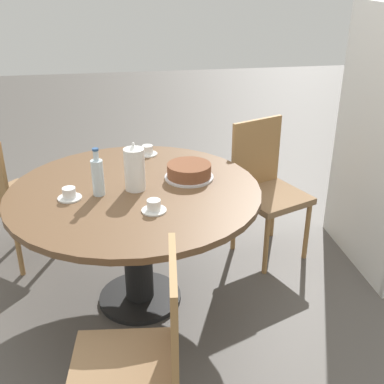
{
  "coord_description": "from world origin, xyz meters",
  "views": [
    {
      "loc": [
        2.43,
        -0.06,
        1.88
      ],
      "look_at": [
        0.0,
        0.32,
        0.71
      ],
      "focal_mm": 45.0,
      "sensor_mm": 36.0,
      "label": 1
    }
  ],
  "objects_px": {
    "chair_b": "(6,194)",
    "bookshelf": "(383,150)",
    "chair_c": "(141,359)",
    "cake_main": "(189,171)",
    "coffee_pot": "(134,168)",
    "cup_b": "(69,194)",
    "cup_c": "(148,151)",
    "chair_a": "(266,186)",
    "cup_a": "(154,207)",
    "water_bottle": "(98,176)"
  },
  "relations": [
    {
      "from": "chair_c",
      "to": "bookshelf",
      "type": "height_order",
      "value": "bookshelf"
    },
    {
      "from": "chair_a",
      "to": "cup_b",
      "type": "xyz_separation_m",
      "value": [
        0.51,
        -1.26,
        0.28
      ]
    },
    {
      "from": "chair_b",
      "to": "bookshelf",
      "type": "xyz_separation_m",
      "value": [
        0.36,
        2.42,
        0.3
      ]
    },
    {
      "from": "chair_b",
      "to": "coffee_pot",
      "type": "distance_m",
      "value": 1.09
    },
    {
      "from": "chair_a",
      "to": "bookshelf",
      "type": "distance_m",
      "value": 0.78
    },
    {
      "from": "water_bottle",
      "to": "chair_b",
      "type": "bearing_deg",
      "value": -134.72
    },
    {
      "from": "water_bottle",
      "to": "cup_c",
      "type": "relative_size",
      "value": 2.07
    },
    {
      "from": "chair_c",
      "to": "cup_b",
      "type": "xyz_separation_m",
      "value": [
        -0.95,
        -0.3,
        0.28
      ]
    },
    {
      "from": "cup_c",
      "to": "cup_a",
      "type": "bearing_deg",
      "value": -2.07
    },
    {
      "from": "coffee_pot",
      "to": "cake_main",
      "type": "bearing_deg",
      "value": 107.54
    },
    {
      "from": "coffee_pot",
      "to": "cup_a",
      "type": "xyz_separation_m",
      "value": [
        0.28,
        0.08,
        -0.1
      ]
    },
    {
      "from": "bookshelf",
      "to": "water_bottle",
      "type": "distance_m",
      "value": 1.81
    },
    {
      "from": "chair_a",
      "to": "coffee_pot",
      "type": "distance_m",
      "value": 1.08
    },
    {
      "from": "chair_b",
      "to": "cake_main",
      "type": "height_order",
      "value": "chair_b"
    },
    {
      "from": "chair_b",
      "to": "water_bottle",
      "type": "height_order",
      "value": "water_bottle"
    },
    {
      "from": "bookshelf",
      "to": "cake_main",
      "type": "bearing_deg",
      "value": 95.61
    },
    {
      "from": "chair_b",
      "to": "cake_main",
      "type": "bearing_deg",
      "value": -163.78
    },
    {
      "from": "chair_b",
      "to": "cup_a",
      "type": "distance_m",
      "value": 1.29
    },
    {
      "from": "chair_c",
      "to": "chair_b",
      "type": "bearing_deg",
      "value": -147.96
    },
    {
      "from": "chair_b",
      "to": "cup_b",
      "type": "bearing_deg",
      "value": 165.65
    },
    {
      "from": "chair_b",
      "to": "cup_b",
      "type": "height_order",
      "value": "chair_b"
    },
    {
      "from": "coffee_pot",
      "to": "cup_a",
      "type": "bearing_deg",
      "value": 15.41
    },
    {
      "from": "chair_b",
      "to": "cup_a",
      "type": "xyz_separation_m",
      "value": [
        0.87,
        0.91,
        0.28
      ]
    },
    {
      "from": "chair_a",
      "to": "coffee_pot",
      "type": "bearing_deg",
      "value": -176.16
    },
    {
      "from": "water_bottle",
      "to": "coffee_pot",
      "type": "bearing_deg",
      "value": 101.88
    },
    {
      "from": "chair_b",
      "to": "chair_c",
      "type": "relative_size",
      "value": 1.0
    },
    {
      "from": "cup_b",
      "to": "chair_b",
      "type": "bearing_deg",
      "value": -143.66
    },
    {
      "from": "cup_a",
      "to": "cup_c",
      "type": "xyz_separation_m",
      "value": [
        -0.8,
        0.03,
        0.0
      ]
    },
    {
      "from": "chair_c",
      "to": "cake_main",
      "type": "xyz_separation_m",
      "value": [
        -1.12,
        0.36,
        0.29
      ]
    },
    {
      "from": "chair_c",
      "to": "water_bottle",
      "type": "bearing_deg",
      "value": -165.33
    },
    {
      "from": "cup_a",
      "to": "cup_c",
      "type": "relative_size",
      "value": 1.0
    },
    {
      "from": "chair_b",
      "to": "chair_c",
      "type": "bearing_deg",
      "value": 155.41
    },
    {
      "from": "cake_main",
      "to": "cup_b",
      "type": "relative_size",
      "value": 2.23
    },
    {
      "from": "chair_a",
      "to": "bookshelf",
      "type": "xyz_separation_m",
      "value": [
        0.22,
        0.69,
        0.3
      ]
    },
    {
      "from": "chair_b",
      "to": "bookshelf",
      "type": "relative_size",
      "value": 0.56
    },
    {
      "from": "cup_c",
      "to": "cake_main",
      "type": "bearing_deg",
      "value": 26.34
    },
    {
      "from": "chair_b",
      "to": "cup_a",
      "type": "bearing_deg",
      "value": 175.65
    },
    {
      "from": "coffee_pot",
      "to": "cake_main",
      "type": "xyz_separation_m",
      "value": [
        -0.1,
        0.31,
        -0.08
      ]
    },
    {
      "from": "bookshelf",
      "to": "cup_c",
      "type": "bearing_deg",
      "value": 78.71
    },
    {
      "from": "bookshelf",
      "to": "cup_a",
      "type": "xyz_separation_m",
      "value": [
        0.51,
        -1.51,
        -0.03
      ]
    },
    {
      "from": "water_bottle",
      "to": "cup_c",
      "type": "height_order",
      "value": "water_bottle"
    },
    {
      "from": "cake_main",
      "to": "cup_a",
      "type": "bearing_deg",
      "value": -31.99
    },
    {
      "from": "bookshelf",
      "to": "water_bottle",
      "type": "bearing_deg",
      "value": 98.47
    },
    {
      "from": "chair_c",
      "to": "coffee_pot",
      "type": "relative_size",
      "value": 3.45
    },
    {
      "from": "chair_c",
      "to": "coffee_pot",
      "type": "distance_m",
      "value": 1.09
    },
    {
      "from": "water_bottle",
      "to": "bookshelf",
      "type": "bearing_deg",
      "value": 98.47
    },
    {
      "from": "water_bottle",
      "to": "chair_c",
      "type": "bearing_deg",
      "value": 8.74
    },
    {
      "from": "coffee_pot",
      "to": "cup_b",
      "type": "xyz_separation_m",
      "value": [
        0.07,
        -0.35,
        -0.1
      ]
    },
    {
      "from": "chair_b",
      "to": "chair_a",
      "type": "bearing_deg",
      "value": -145.42
    },
    {
      "from": "cake_main",
      "to": "chair_c",
      "type": "bearing_deg",
      "value": -17.97
    }
  ]
}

